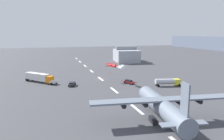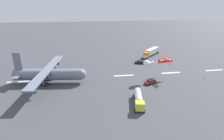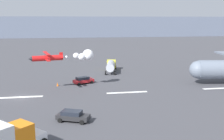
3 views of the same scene
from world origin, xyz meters
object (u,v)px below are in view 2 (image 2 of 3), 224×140
(airport_staff_sedan, at_px, (151,81))
(traffic_cone_near, at_px, (204,78))
(semi_truck_orange, at_px, (151,52))
(followme_car_yellow, at_px, (140,62))
(stunt_biplane_red, at_px, (154,62))
(fuel_tanker_truck, at_px, (139,99))
(cargo_transport_plane, at_px, (51,74))
(traffic_cone_far, at_px, (164,80))

(airport_staff_sedan, height_order, traffic_cone_near, airport_staff_sedan)
(semi_truck_orange, height_order, traffic_cone_near, semi_truck_orange)
(followme_car_yellow, bearing_deg, stunt_biplane_red, 87.95)
(followme_car_yellow, xyz_separation_m, traffic_cone_near, (-19.07, 21.29, -0.44))
(semi_truck_orange, distance_m, followme_car_yellow, 15.54)
(followme_car_yellow, bearing_deg, semi_truck_orange, -129.46)
(fuel_tanker_truck, xyz_separation_m, airport_staff_sedan, (-8.22, -12.72, -0.93))
(semi_truck_orange, relative_size, traffic_cone_near, 17.53)
(airport_staff_sedan, xyz_separation_m, traffic_cone_near, (-21.92, -1.07, -0.44))
(followme_car_yellow, distance_m, airport_staff_sedan, 22.54)
(cargo_transport_plane, height_order, traffic_cone_near, cargo_transport_plane)
(semi_truck_orange, xyz_separation_m, traffic_cone_far, (7.19, 33.12, -1.76))
(fuel_tanker_truck, relative_size, followme_car_yellow, 2.00)
(fuel_tanker_truck, height_order, airport_staff_sedan, fuel_tanker_truck)
(cargo_transport_plane, relative_size, traffic_cone_near, 44.75)
(followme_car_yellow, bearing_deg, traffic_cone_far, 97.13)
(traffic_cone_far, bearing_deg, followme_car_yellow, -82.87)
(semi_truck_orange, bearing_deg, followme_car_yellow, 50.54)
(stunt_biplane_red, relative_size, semi_truck_orange, 0.97)
(stunt_biplane_red, bearing_deg, traffic_cone_near, 172.25)
(fuel_tanker_truck, distance_m, traffic_cone_near, 33.18)
(fuel_tanker_truck, relative_size, airport_staff_sedan, 2.02)
(fuel_tanker_truck, relative_size, traffic_cone_near, 12.95)
(semi_truck_orange, height_order, traffic_cone_far, semi_truck_orange)
(traffic_cone_near, xyz_separation_m, traffic_cone_far, (16.42, -0.12, 0.00))
(semi_truck_orange, height_order, airport_staff_sedan, semi_truck_orange)
(cargo_transport_plane, xyz_separation_m, traffic_cone_near, (-57.03, 4.97, -3.05))
(followme_car_yellow, height_order, airport_staff_sedan, same)
(fuel_tanker_truck, bearing_deg, airport_staff_sedan, -122.87)
(semi_truck_orange, bearing_deg, traffic_cone_near, 105.52)
(fuel_tanker_truck, bearing_deg, semi_truck_orange, -113.97)
(fuel_tanker_truck, distance_m, followme_car_yellow, 36.80)
(airport_staff_sedan, bearing_deg, traffic_cone_far, -167.81)
(stunt_biplane_red, height_order, followme_car_yellow, stunt_biplane_red)
(stunt_biplane_red, distance_m, followme_car_yellow, 19.51)
(stunt_biplane_red, relative_size, fuel_tanker_truck, 1.32)
(traffic_cone_near, bearing_deg, followme_car_yellow, -48.15)
(cargo_transport_plane, relative_size, fuel_tanker_truck, 3.46)
(airport_staff_sedan, relative_size, traffic_cone_far, 6.40)
(fuel_tanker_truck, height_order, followme_car_yellow, fuel_tanker_truck)
(cargo_transport_plane, relative_size, followme_car_yellow, 6.91)
(stunt_biplane_red, xyz_separation_m, airport_staff_sedan, (2.19, 3.76, -5.84))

